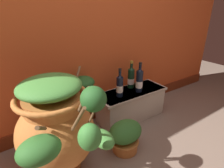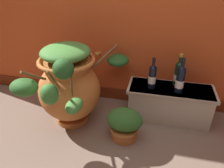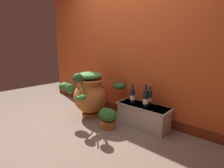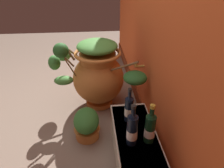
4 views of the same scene
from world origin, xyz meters
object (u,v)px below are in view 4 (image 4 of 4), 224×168
wine_bottle_middle (129,108)px  wine_bottle_left (132,129)px  potted_shrub (87,124)px  wine_bottle_right (150,127)px  terracotta_urn (97,73)px

wine_bottle_middle → wine_bottle_left: bearing=-4.6°
wine_bottle_left → potted_shrub: size_ratio=1.06×
wine_bottle_left → wine_bottle_right: (-0.01, 0.13, -0.01)m
terracotta_urn → wine_bottle_left: terracotta_urn is taller
wine_bottle_right → potted_shrub: (-0.43, -0.47, -0.31)m
wine_bottle_middle → wine_bottle_right: (0.24, 0.11, 0.01)m
potted_shrub → wine_bottle_middle: bearing=61.7°
terracotta_urn → potted_shrub: size_ratio=3.05×
wine_bottle_right → terracotta_urn: bearing=-160.6°
potted_shrub → wine_bottle_left: bearing=37.5°
wine_bottle_right → potted_shrub: wine_bottle_right is taller
terracotta_urn → wine_bottle_left: bearing=12.2°
wine_bottle_middle → wine_bottle_right: bearing=24.7°
potted_shrub → wine_bottle_right: bearing=47.4°
terracotta_urn → wine_bottle_middle: bearing=17.6°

